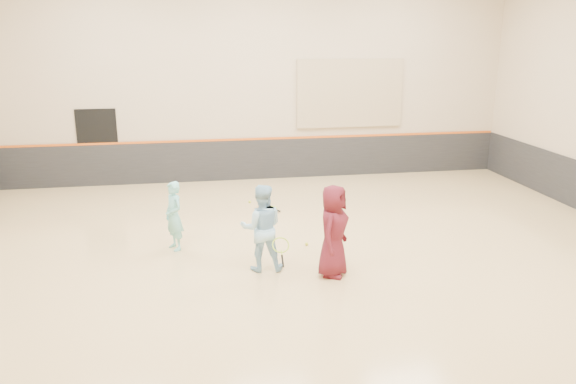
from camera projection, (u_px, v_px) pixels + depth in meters
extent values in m
cube|color=tan|center=(293.00, 257.00, 11.23)|extent=(15.00, 12.00, 0.20)
cube|color=#CBB594|center=(256.00, 77.00, 16.07)|extent=(15.00, 0.02, 6.00)
cube|color=#CBB594|center=(422.00, 186.00, 4.68)|extent=(15.00, 0.02, 6.00)
cube|color=#232326|center=(257.00, 159.00, 16.69)|extent=(14.90, 0.04, 1.20)
cube|color=#D85914|center=(257.00, 139.00, 16.51)|extent=(14.90, 0.03, 0.06)
cube|color=tan|center=(350.00, 93.00, 16.61)|extent=(3.20, 0.08, 2.00)
cube|color=black|center=(98.00, 148.00, 15.83)|extent=(1.10, 0.05, 2.20)
imported|color=#7CD7D6|center=(174.00, 216.00, 11.20)|extent=(0.53, 0.61, 1.41)
imported|color=#99CFED|center=(262.00, 228.00, 10.20)|extent=(0.84, 0.68, 1.62)
imported|color=#55141F|center=(333.00, 231.00, 9.96)|extent=(0.89, 0.98, 1.68)
sphere|color=gold|center=(307.00, 244.00, 11.57)|extent=(0.07, 0.07, 0.07)
sphere|color=#BBD932|center=(343.00, 225.00, 9.83)|extent=(0.07, 0.07, 0.07)
sphere|color=#C1D932|center=(250.00, 202.00, 14.46)|extent=(0.07, 0.07, 0.07)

